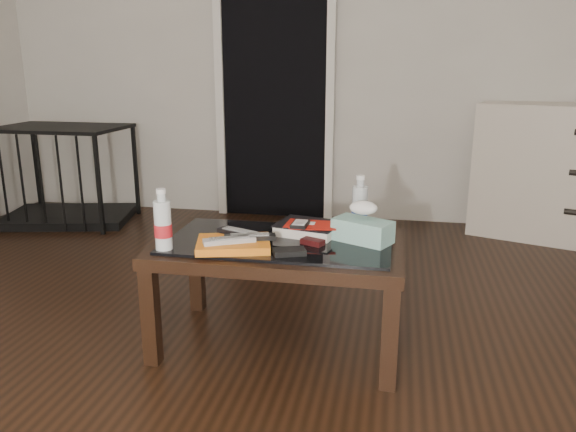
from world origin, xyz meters
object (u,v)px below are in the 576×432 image
coffee_table (280,255)px  textbook (308,228)px  water_bottle_right (360,203)px  dresser (572,174)px  pet_crate (67,191)px  water_bottle_left (163,219)px  tissue_box (363,231)px

coffee_table → textbook: (0.10, 0.11, 0.09)m
water_bottle_right → dresser: bearing=51.2°
dresser → pet_crate: 3.58m
textbook → dresser: bearing=61.5°
coffee_table → textbook: bearing=46.9°
pet_crate → water_bottle_left: (1.55, -1.78, 0.35)m
pet_crate → tissue_box: bearing=-46.5°
textbook → water_bottle_right: (0.21, 0.10, 0.10)m
water_bottle_left → dresser: bearing=45.0°
dresser → pet_crate: bearing=-156.2°
coffee_table → pet_crate: size_ratio=0.99×
pet_crate → textbook: 2.55m
coffee_table → water_bottle_left: bearing=-154.3°
water_bottle_left → water_bottle_right: (0.72, 0.41, 0.00)m
coffee_table → dresser: dresser is taller
pet_crate → dresser: bearing=-9.0°
dresser → textbook: bearing=-111.1°
dresser → water_bottle_right: 2.06m
water_bottle_right → tissue_box: water_bottle_right is taller
coffee_table → water_bottle_right: water_bottle_right is taller
pet_crate → textbook: (2.07, -1.48, 0.25)m
pet_crate → water_bottle_left: 2.39m
tissue_box → water_bottle_left: bearing=-135.7°
water_bottle_right → pet_crate: bearing=148.8°
water_bottle_left → coffee_table: bearing=25.7°
tissue_box → dresser: bearing=80.8°
coffee_table → dresser: size_ratio=0.77×
pet_crate → tissue_box: (2.30, -1.54, 0.28)m
pet_crate → water_bottle_left: pet_crate is taller
dresser → textbook: size_ratio=5.20×
pet_crate → tissue_box: pet_crate is taller
textbook → water_bottle_left: (-0.51, -0.31, 0.10)m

